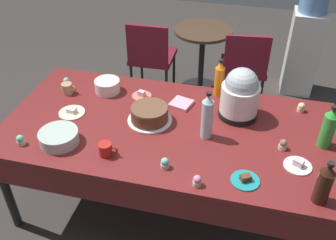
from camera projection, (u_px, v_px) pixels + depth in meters
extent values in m
plane|color=#383330|center=(168.00, 202.00, 2.96)|extent=(9.00, 9.00, 0.00)
cube|color=maroon|center=(168.00, 128.00, 2.53)|extent=(2.20, 1.10, 0.04)
cylinder|color=black|center=(7.00, 191.00, 2.58)|extent=(0.06, 0.06, 0.71)
cylinder|color=black|center=(68.00, 113.00, 3.31)|extent=(0.06, 0.06, 0.71)
cylinder|color=black|center=(311.00, 150.00, 2.92)|extent=(0.06, 0.06, 0.71)
cube|color=maroon|center=(145.00, 200.00, 2.17)|extent=(2.20, 0.01, 0.18)
cube|color=maroon|center=(184.00, 98.00, 3.02)|extent=(2.20, 0.01, 0.18)
cylinder|color=silver|center=(150.00, 120.00, 2.56)|extent=(0.30, 0.30, 0.01)
cylinder|color=brown|center=(150.00, 114.00, 2.53)|extent=(0.25, 0.25, 0.09)
cylinder|color=brown|center=(149.00, 108.00, 2.50)|extent=(0.25, 0.25, 0.01)
cylinder|color=black|center=(238.00, 113.00, 2.60)|extent=(0.27, 0.27, 0.04)
cylinder|color=white|center=(240.00, 99.00, 2.53)|extent=(0.26, 0.26, 0.19)
sphere|color=#B2BCC1|center=(242.00, 84.00, 2.46)|extent=(0.22, 0.22, 0.22)
cylinder|color=#B2C6BC|center=(59.00, 137.00, 2.36)|extent=(0.25, 0.25, 0.08)
cylinder|color=silver|center=(107.00, 86.00, 2.83)|extent=(0.19, 0.19, 0.09)
cylinder|color=teal|center=(245.00, 180.00, 2.11)|extent=(0.16, 0.16, 0.01)
cube|color=brown|center=(246.00, 178.00, 2.10)|extent=(0.07, 0.06, 0.04)
cylinder|color=white|center=(298.00, 166.00, 2.20)|extent=(0.16, 0.16, 0.01)
cube|color=beige|center=(298.00, 163.00, 2.19)|extent=(0.07, 0.06, 0.04)
cylinder|color=#E07266|center=(142.00, 96.00, 2.80)|extent=(0.15, 0.15, 0.01)
cube|color=beige|center=(142.00, 93.00, 2.79)|extent=(0.06, 0.05, 0.04)
cylinder|color=beige|center=(72.00, 113.00, 2.63)|extent=(0.18, 0.18, 0.01)
cube|color=white|center=(71.00, 110.00, 2.62)|extent=(0.07, 0.05, 0.03)
cylinder|color=beige|center=(165.00, 165.00, 2.19)|extent=(0.05, 0.05, 0.03)
sphere|color=#6BC6B2|center=(165.00, 162.00, 2.17)|extent=(0.05, 0.05, 0.05)
cylinder|color=beige|center=(21.00, 142.00, 2.36)|extent=(0.05, 0.05, 0.03)
sphere|color=#6BC6B2|center=(20.00, 139.00, 2.34)|extent=(0.05, 0.05, 0.05)
cylinder|color=beige|center=(301.00, 109.00, 2.64)|extent=(0.05, 0.05, 0.03)
sphere|color=beige|center=(301.00, 106.00, 2.63)|extent=(0.05, 0.05, 0.05)
cylinder|color=beige|center=(282.00, 147.00, 2.32)|extent=(0.05, 0.05, 0.03)
sphere|color=brown|center=(283.00, 143.00, 2.31)|extent=(0.05, 0.05, 0.05)
cylinder|color=beige|center=(197.00, 183.00, 2.08)|extent=(0.05, 0.05, 0.03)
sphere|color=pink|center=(197.00, 179.00, 2.06)|extent=(0.05, 0.05, 0.05)
cylinder|color=beige|center=(67.00, 84.00, 2.92)|extent=(0.05, 0.05, 0.03)
sphere|color=#6BC6B2|center=(66.00, 81.00, 2.90)|extent=(0.05, 0.05, 0.05)
cylinder|color=orange|center=(219.00, 82.00, 2.76)|extent=(0.07, 0.07, 0.22)
cone|color=orange|center=(221.00, 65.00, 2.68)|extent=(0.06, 0.06, 0.05)
cylinder|color=black|center=(221.00, 61.00, 2.66)|extent=(0.03, 0.03, 0.02)
cylinder|color=silver|center=(207.00, 120.00, 2.35)|extent=(0.07, 0.07, 0.26)
cone|color=silver|center=(209.00, 99.00, 2.26)|extent=(0.07, 0.07, 0.05)
cylinder|color=black|center=(209.00, 94.00, 2.24)|extent=(0.03, 0.03, 0.02)
cylinder|color=#33190F|center=(323.00, 187.00, 1.94)|extent=(0.08, 0.08, 0.20)
cone|color=#33190F|center=(329.00, 169.00, 1.86)|extent=(0.07, 0.07, 0.05)
cylinder|color=black|center=(331.00, 164.00, 1.84)|extent=(0.04, 0.04, 0.02)
cylinder|color=green|center=(327.00, 131.00, 2.29)|extent=(0.08, 0.08, 0.22)
cone|color=green|center=(333.00, 112.00, 2.21)|extent=(0.08, 0.08, 0.05)
cylinder|color=black|center=(335.00, 108.00, 2.19)|extent=(0.04, 0.04, 0.02)
cylinder|color=#B2231E|center=(105.00, 149.00, 2.27)|extent=(0.08, 0.08, 0.08)
torus|color=#B2231E|center=(114.00, 150.00, 2.25)|extent=(0.05, 0.01, 0.05)
cylinder|color=tan|center=(67.00, 88.00, 2.82)|extent=(0.08, 0.08, 0.08)
torus|color=tan|center=(73.00, 89.00, 2.80)|extent=(0.05, 0.01, 0.05)
cube|color=pink|center=(181.00, 104.00, 2.71)|extent=(0.17, 0.17, 0.02)
cube|color=maroon|center=(153.00, 56.00, 4.02)|extent=(0.45, 0.45, 0.05)
cube|color=maroon|center=(147.00, 45.00, 3.73)|extent=(0.42, 0.05, 0.40)
cylinder|color=black|center=(174.00, 68.00, 4.27)|extent=(0.03, 0.03, 0.40)
cylinder|color=black|center=(142.00, 65.00, 4.34)|extent=(0.03, 0.03, 0.40)
cylinder|color=black|center=(166.00, 86.00, 3.97)|extent=(0.03, 0.03, 0.40)
cylinder|color=black|center=(132.00, 81.00, 4.04)|extent=(0.03, 0.03, 0.40)
cube|color=maroon|center=(243.00, 67.00, 3.84)|extent=(0.49, 0.49, 0.05)
cube|color=maroon|center=(247.00, 56.00, 3.54)|extent=(0.42, 0.09, 0.40)
cylinder|color=black|center=(258.00, 78.00, 4.10)|extent=(0.03, 0.03, 0.40)
cylinder|color=black|center=(222.00, 76.00, 4.14)|extent=(0.03, 0.03, 0.40)
cylinder|color=black|center=(260.00, 97.00, 3.80)|extent=(0.03, 0.03, 0.40)
cylinder|color=black|center=(222.00, 94.00, 3.84)|extent=(0.03, 0.03, 0.40)
cylinder|color=#473323|center=(203.00, 30.00, 3.87)|extent=(0.60, 0.60, 0.03)
cylinder|color=black|center=(201.00, 61.00, 4.08)|extent=(0.06, 0.06, 0.67)
cylinder|color=black|center=(200.00, 88.00, 4.29)|extent=(0.44, 0.44, 0.02)
cube|color=silver|center=(302.00, 53.00, 4.03)|extent=(0.32, 0.32, 0.90)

